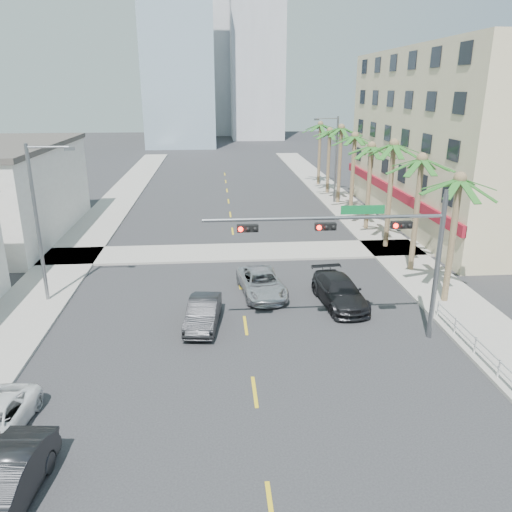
{
  "coord_description": "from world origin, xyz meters",
  "views": [
    {
      "loc": [
        -1.38,
        -13.4,
        11.76
      ],
      "look_at": [
        0.62,
        10.91,
        3.5
      ],
      "focal_mm": 35.0,
      "sensor_mm": 36.0,
      "label": 1
    }
  ],
  "objects": [
    {
      "name": "ground",
      "position": [
        0.0,
        0.0,
        0.0
      ],
      "size": [
        260.0,
        260.0,
        0.0
      ],
      "primitive_type": "plane",
      "color": "#262628",
      "rests_on": "ground"
    },
    {
      "name": "sidewalk_right",
      "position": [
        12.0,
        20.0,
        0.07
      ],
      "size": [
        4.0,
        120.0,
        0.15
      ],
      "primitive_type": "cube",
      "color": "gray",
      "rests_on": "ground"
    },
    {
      "name": "sidewalk_left",
      "position": [
        -12.0,
        20.0,
        0.07
      ],
      "size": [
        4.0,
        120.0,
        0.15
      ],
      "primitive_type": "cube",
      "color": "gray",
      "rests_on": "ground"
    },
    {
      "name": "sidewalk_cross",
      "position": [
        0.0,
        22.0,
        0.07
      ],
      "size": [
        80.0,
        4.0,
        0.15
      ],
      "primitive_type": "cube",
      "color": "gray",
      "rests_on": "ground"
    },
    {
      "name": "building_right",
      "position": [
        21.99,
        30.0,
        7.5
      ],
      "size": [
        15.25,
        28.0,
        15.0
      ],
      "color": "beige",
      "rests_on": "ground"
    },
    {
      "name": "tower_far_left",
      "position": [
        -8.0,
        95.0,
        24.0
      ],
      "size": [
        14.0,
        14.0,
        48.0
      ],
      "primitive_type": "cube",
      "color": "#99B2C6",
      "rests_on": "ground"
    },
    {
      "name": "tower_far_right",
      "position": [
        9.0,
        110.0,
        30.0
      ],
      "size": [
        12.0,
        12.0,
        60.0
      ],
      "primitive_type": "cube",
      "color": "#ADADB2",
      "rests_on": "ground"
    },
    {
      "name": "tower_far_center",
      "position": [
        -3.0,
        125.0,
        21.0
      ],
      "size": [
        16.0,
        16.0,
        42.0
      ],
      "primitive_type": "cube",
      "color": "#ADADB2",
      "rests_on": "ground"
    },
    {
      "name": "traffic_signal_mast",
      "position": [
        5.78,
        7.95,
        5.06
      ],
      "size": [
        11.12,
        0.54,
        7.2
      ],
      "color": "slate",
      "rests_on": "ground"
    },
    {
      "name": "palm_tree_0",
      "position": [
        11.6,
        12.0,
        7.08
      ],
      "size": [
        4.8,
        4.8,
        7.8
      ],
      "color": "brown",
      "rests_on": "ground"
    },
    {
      "name": "palm_tree_1",
      "position": [
        11.6,
        17.2,
        7.43
      ],
      "size": [
        4.8,
        4.8,
        8.16
      ],
      "color": "brown",
      "rests_on": "ground"
    },
    {
      "name": "palm_tree_2",
      "position": [
        11.6,
        22.4,
        7.78
      ],
      "size": [
        4.8,
        4.8,
        8.52
      ],
      "color": "brown",
      "rests_on": "ground"
    },
    {
      "name": "palm_tree_3",
      "position": [
        11.6,
        27.6,
        7.08
      ],
      "size": [
        4.8,
        4.8,
        7.8
      ],
      "color": "brown",
      "rests_on": "ground"
    },
    {
      "name": "palm_tree_4",
      "position": [
        11.6,
        32.8,
        7.43
      ],
      "size": [
        4.8,
        4.8,
        8.16
      ],
      "color": "brown",
      "rests_on": "ground"
    },
    {
      "name": "palm_tree_5",
      "position": [
        11.6,
        38.0,
        7.78
      ],
      "size": [
        4.8,
        4.8,
        8.52
      ],
      "color": "brown",
      "rests_on": "ground"
    },
    {
      "name": "palm_tree_6",
      "position": [
        11.6,
        43.2,
        7.08
      ],
      "size": [
        4.8,
        4.8,
        7.8
      ],
      "color": "brown",
      "rests_on": "ground"
    },
    {
      "name": "palm_tree_7",
      "position": [
        11.6,
        48.4,
        7.43
      ],
      "size": [
        4.8,
        4.8,
        8.16
      ],
      "color": "brown",
      "rests_on": "ground"
    },
    {
      "name": "streetlight_left",
      "position": [
        -11.0,
        14.0,
        5.06
      ],
      "size": [
        2.55,
        0.25,
        9.0
      ],
      "color": "slate",
      "rests_on": "ground"
    },
    {
      "name": "streetlight_right",
      "position": [
        11.0,
        38.0,
        5.06
      ],
      "size": [
        2.55,
        0.25,
        9.0
      ],
      "color": "slate",
      "rests_on": "ground"
    },
    {
      "name": "guardrail",
      "position": [
        10.3,
        6.0,
        0.67
      ],
      "size": [
        0.08,
        8.08,
        1.0
      ],
      "color": "silver",
      "rests_on": "ground"
    },
    {
      "name": "car_parked_mid",
      "position": [
        -7.8,
        -1.26,
        0.78
      ],
      "size": [
        2.07,
        4.85,
        1.56
      ],
      "primitive_type": "imported",
      "rotation": [
        0.0,
        0.0,
        -0.09
      ],
      "color": "black",
      "rests_on": "ground"
    },
    {
      "name": "car_lane_left",
      "position": [
        -2.18,
        10.17,
        0.72
      ],
      "size": [
        2.01,
        4.49,
        1.43
      ],
      "primitive_type": "imported",
      "rotation": [
        0.0,
        0.0,
        -0.12
      ],
      "color": "black",
      "rests_on": "ground"
    },
    {
      "name": "car_lane_center",
      "position": [
        1.22,
        14.05,
        0.72
      ],
      "size": [
        2.97,
        5.4,
        1.43
      ],
      "primitive_type": "imported",
      "rotation": [
        0.0,
        0.0,
        0.12
      ],
      "color": "#B6B6BB",
      "rests_on": "ground"
    },
    {
      "name": "car_lane_right",
      "position": [
        5.5,
        12.3,
        0.77
      ],
      "size": [
        2.7,
        5.52,
        1.54
      ],
      "primitive_type": "imported",
      "rotation": [
        0.0,
        0.0,
        0.1
      ],
      "color": "black",
      "rests_on": "ground"
    }
  ]
}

